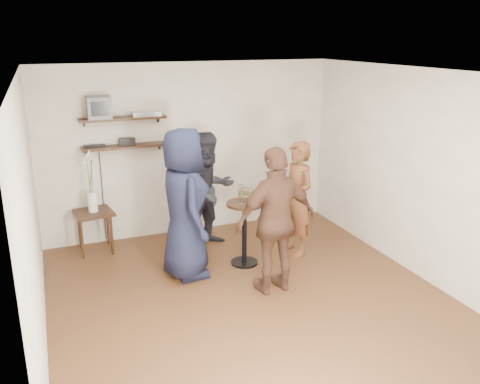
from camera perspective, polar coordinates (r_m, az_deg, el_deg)
name	(u,v)px	position (r m, az deg, el deg)	size (l,w,h in m)	color
room	(254,196)	(5.50, 1.60, -0.41)	(4.58, 5.08, 2.68)	#452616
shelf_upper	(123,118)	(7.36, -13.03, 8.07)	(1.20, 0.25, 0.04)	black
shelf_lower	(125,146)	(7.43, -12.82, 5.02)	(1.20, 0.25, 0.04)	black
crt_monitor	(99,107)	(7.30, -15.58, 9.14)	(0.32, 0.30, 0.30)	#59595B
dvd_deck	(146,114)	(7.41, -10.51, 8.65)	(0.40, 0.24, 0.06)	silver
radio	(127,141)	(7.42, -12.55, 5.56)	(0.22, 0.10, 0.10)	black
power_strip	(94,146)	(7.43, -16.06, 5.03)	(0.30, 0.05, 0.03)	black
side_table	(94,218)	(7.44, -16.06, -2.83)	(0.57, 0.57, 0.60)	black
vase_lilies	(92,192)	(7.32, -16.32, 0.00)	(0.19, 0.19, 0.91)	white
drinks_table	(244,225)	(6.74, 0.50, -3.71)	(0.48, 0.48, 0.87)	black
wine_glass_fl	(241,193)	(6.53, 0.12, -0.17)	(0.07, 0.07, 0.21)	silver
wine_glass_fr	(250,193)	(6.60, 1.19, -0.10)	(0.07, 0.07, 0.20)	silver
wine_glass_bl	(241,190)	(6.65, 0.09, 0.20)	(0.07, 0.07, 0.22)	silver
wine_glass_br	(246,192)	(6.63, 0.67, -0.01)	(0.07, 0.07, 0.20)	silver
person_plaid	(297,199)	(7.06, 6.42, -0.74)	(0.59, 0.38, 1.61)	#B01422
person_dark	(209,190)	(7.28, -3.48, 0.20)	(0.82, 0.64, 1.68)	black
person_navy	(184,204)	(6.34, -6.28, -1.37)	(0.93, 0.61, 1.91)	black
person_brown	(276,221)	(5.95, 4.09, -3.28)	(1.04, 0.43, 1.77)	#4E3021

